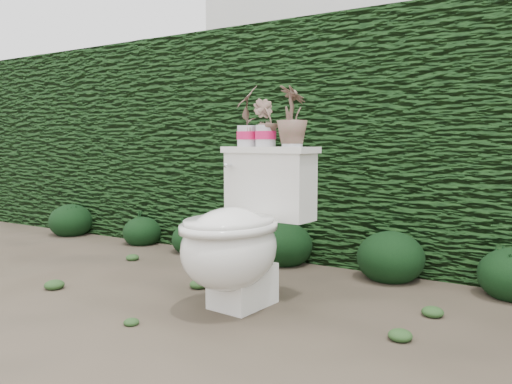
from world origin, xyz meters
The scene contains 11 objects.
ground centered at (0.00, 0.00, 0.00)m, with size 60.00×60.00×0.00m, color brown.
hedge centered at (0.00, 1.60, 0.80)m, with size 8.00×1.00×1.60m, color #1C4216.
toilet centered at (-0.13, 0.14, 0.36)m, with size 0.52×0.72×0.78m.
potted_plant_left centered at (-0.25, 0.39, 0.93)m, with size 0.16×0.11×0.30m, color #216A29.
potted_plant_center centered at (-0.13, 0.38, 0.89)m, with size 0.13×0.10×0.23m, color #216A29.
potted_plant_right centered at (0.03, 0.36, 0.92)m, with size 0.16×0.16×0.28m, color #216A29.
liriope_clump_0 centered at (-2.45, 0.99, 0.15)m, with size 0.37×0.37×0.30m, color black.
liriope_clump_1 centered at (-1.63, 1.02, 0.12)m, with size 0.30×0.30×0.24m, color black.
liriope_clump_2 centered at (-1.10, 0.99, 0.12)m, with size 0.31×0.31×0.25m, color black.
liriope_clump_3 centered at (-0.36, 1.02, 0.15)m, with size 0.38×0.38×0.30m, color black.
liriope_clump_4 centered at (0.35, 1.01, 0.16)m, with size 0.39×0.39×0.31m, color black.
Camera 1 is at (1.16, -1.85, 0.79)m, focal length 35.00 mm.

